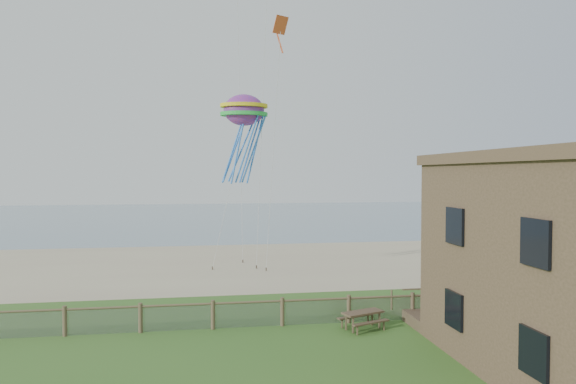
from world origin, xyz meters
TOP-DOWN VIEW (x-y plane):
  - ground at (0.00, 0.00)m, footprint 160.00×160.00m
  - sand_beach at (0.00, 22.00)m, footprint 72.00×20.00m
  - ocean at (0.00, 66.00)m, footprint 160.00×68.00m
  - chainlink_fence at (0.00, 6.00)m, footprint 36.20×0.20m
  - motel_deck at (13.00, 5.00)m, footprint 15.00×2.00m
  - picnic_table at (3.34, 5.00)m, footprint 2.14×1.88m
  - octopus_kite at (-0.84, 16.75)m, footprint 3.36×2.64m
  - kite_red at (1.20, 14.71)m, footprint 1.61×1.76m

SIDE VIEW (x-z plane):
  - ground at x=0.00m, z-range 0.00..0.00m
  - ocean at x=0.00m, z-range -0.01..0.01m
  - sand_beach at x=0.00m, z-range -0.01..0.01m
  - motel_deck at x=13.00m, z-range 0.00..0.50m
  - picnic_table at x=3.34m, z-range 0.00..0.76m
  - chainlink_fence at x=0.00m, z-range -0.07..1.18m
  - octopus_kite at x=-0.84m, z-range 5.98..12.22m
  - kite_red at x=1.20m, z-range 14.15..16.16m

